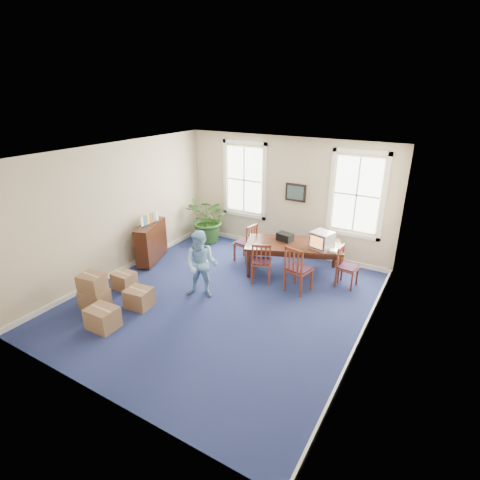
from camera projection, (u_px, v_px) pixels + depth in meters
The scene contains 25 objects.
floor at pixel (222, 300), 8.25m from camera, with size 6.50×6.50×0.00m, color navy.
ceiling at pixel (219, 154), 7.05m from camera, with size 6.50×6.50×0.00m, color white.
wall_back at pixel (286, 196), 10.24m from camera, with size 6.50×6.50×0.00m, color #C2B08F.
wall_front at pixel (89, 307), 5.06m from camera, with size 6.50×6.50×0.00m, color #C2B08F.
wall_left at pixel (117, 210), 9.06m from camera, with size 6.50×6.50×0.00m, color #C2B08F.
wall_right at pixel (371, 266), 6.24m from camera, with size 6.50×6.50×0.00m, color #C2B08F.
baseboard_back at pixel (283, 248), 10.80m from camera, with size 6.00×0.04×0.12m, color white.
baseboard_left at pixel (126, 268), 9.63m from camera, with size 0.04×6.50×0.12m, color white.
baseboard_right at pixel (358, 341), 6.84m from camera, with size 0.04×6.50×0.12m, color white.
window_left at pixel (244, 180), 10.73m from camera, with size 1.40×0.12×2.20m, color white, non-canonical shape.
window_right at pixel (357, 195), 9.22m from camera, with size 1.40×0.12×2.20m, color white, non-canonical shape.
wall_picture at pixel (296, 193), 10.01m from camera, with size 0.58×0.06×0.48m, color black, non-canonical shape.
conference_table at pixel (293, 258), 9.37m from camera, with size 2.33×1.06×0.79m, color #3D1C0F, non-canonical shape.
crt_tv at pixel (322, 240), 8.86m from camera, with size 0.46×0.50×0.42m, color #B7B7BC, non-canonical shape.
game_console at pixel (334, 251), 8.74m from camera, with size 0.17×0.21×0.05m, color white.
equipment_bag at pixel (285, 237), 9.35m from camera, with size 0.39×0.25×0.19m, color black.
chair_near_left at pixel (262, 261), 8.92m from camera, with size 0.46×0.46×1.03m, color maroon, non-canonical shape.
chair_near_right at pixel (299, 269), 8.45m from camera, with size 0.50×0.50×1.12m, color maroon, non-canonical shape.
chair_end_left at pixel (245, 242), 9.97m from camera, with size 0.48×0.48×1.06m, color maroon, non-canonical shape.
chair_end_right at pixel (348, 267), 8.69m from camera, with size 0.43×0.43×0.97m, color maroon, non-canonical shape.
man at pixel (201, 265), 8.16m from camera, with size 0.75×0.58×1.54m, color #87BBEA.
credenza at pixel (151, 243), 9.97m from camera, with size 0.37×1.28×1.01m, color #3D1C0F.
brochure_rack at pixel (150, 220), 9.72m from camera, with size 0.12×0.67×0.30m, color #99999E, non-canonical shape.
potted_plant at pixel (209, 219), 11.13m from camera, with size 1.29×1.13×1.44m, color #274F1A.
cardboard_boxes at pixel (104, 291), 7.82m from camera, with size 1.43×1.43×0.82m, color #8D6645, non-canonical shape.
Camera 1 is at (3.96, -5.96, 4.35)m, focal length 28.00 mm.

